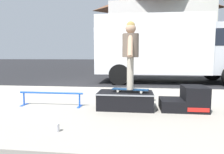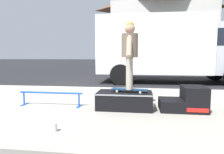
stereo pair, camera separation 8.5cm
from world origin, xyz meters
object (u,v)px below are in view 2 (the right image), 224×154
Objects in this scene: skate_box at (125,100)px; kicker_ramp at (186,101)px; box_truck at (173,47)px; grind_rail at (51,95)px; soda_can at (55,127)px; skateboard at (129,90)px; skater_kid at (130,50)px.

skate_box is 1.28× the size of kicker_ramp.
grind_rail is at bearing -122.57° from box_truck.
skate_box is 9.44× the size of soda_can.
grind_rail is 0.22× the size of box_truck.
skate_box is 1.77m from soda_can.
soda_can is at bearing -146.37° from kicker_ramp.
kicker_ramp reaches higher than skateboard.
skater_kid is 0.21× the size of box_truck.
grind_rail is at bearing 178.97° from skater_kid.
soda_can is at bearing -125.41° from skater_kid.
box_truck is at bearing 72.53° from skater_kid.
soda_can is (0.75, -1.50, -0.18)m from grind_rail.
kicker_ramp is 0.13× the size of box_truck.
box_truck is at bearing 72.53° from skateboard.
skateboard reaches higher than grind_rail.
skater_kid reaches higher than soda_can.
kicker_ramp is 2.69m from soda_can.
soda_can is (-1.05, -1.47, -1.20)m from skater_kid.
skater_kid reaches higher than kicker_ramp.
grind_rail is 6.74m from box_truck.
skateboard reaches higher than skate_box.
skate_box is at bearing 57.64° from soda_can.
skate_box is at bearing 170.80° from skater_kid.
kicker_ramp is 1.59m from skater_kid.
skateboard is at bearing -1.03° from grind_rail.
box_truck is at bearing 84.15° from kicker_ramp.
soda_can is 7.75m from box_truck.
grind_rail is 1.85× the size of skateboard.
box_truck is (3.55, 5.56, 1.34)m from grind_rail.
soda_can is at bearing -111.66° from box_truck.
skater_kid is at bearing -9.20° from skate_box.
grind_rail is (-2.98, 0.02, 0.03)m from kicker_ramp.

